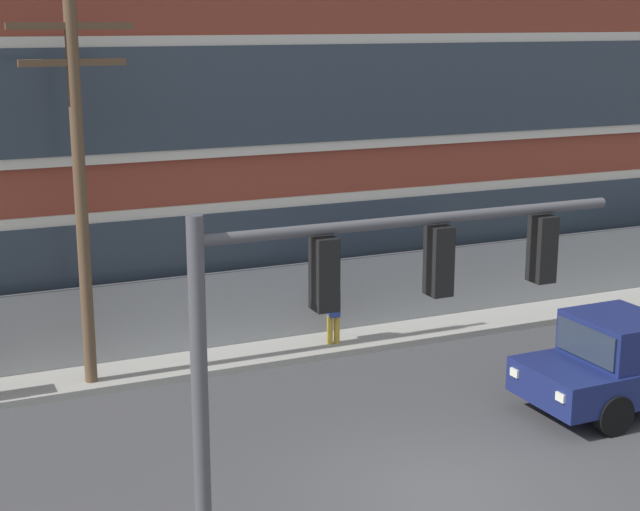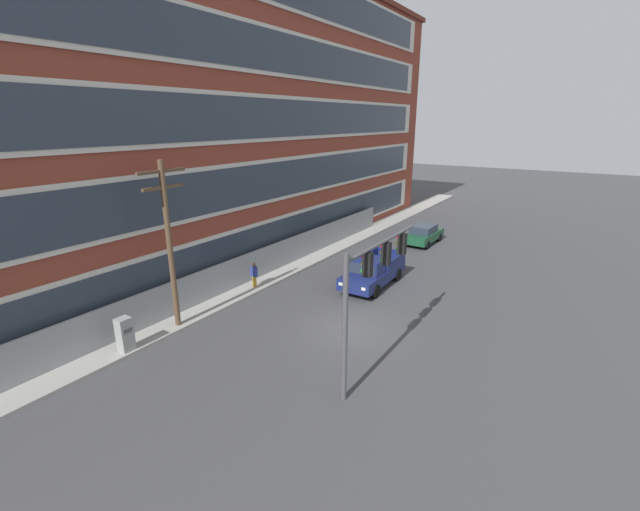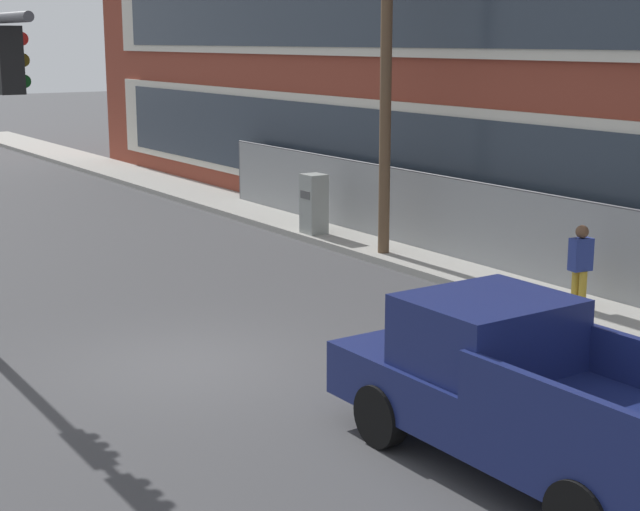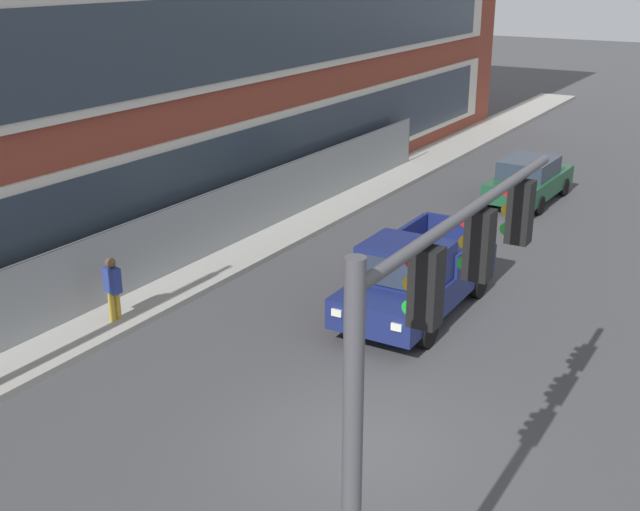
% 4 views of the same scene
% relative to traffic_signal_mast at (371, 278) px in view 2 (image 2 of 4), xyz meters
% --- Properties ---
extents(ground_plane, '(160.00, 160.00, 0.00)m').
position_rel_traffic_signal_mast_xyz_m(ground_plane, '(2.94, 2.45, -4.08)').
color(ground_plane, '#424244').
extents(sidewalk_building_side, '(80.00, 2.11, 0.16)m').
position_rel_traffic_signal_mast_xyz_m(sidewalk_building_side, '(2.94, 10.13, -4.00)').
color(sidewalk_building_side, '#9E9B93').
rests_on(sidewalk_building_side, ground).
extents(brick_mill_building, '(56.11, 8.77, 19.52)m').
position_rel_traffic_signal_mast_xyz_m(brick_mill_building, '(5.34, 15.28, 5.70)').
color(brick_mill_building, brown).
rests_on(brick_mill_building, ground).
extents(chain_link_fence, '(32.22, 0.06, 1.97)m').
position_rel_traffic_signal_mast_xyz_m(chain_link_fence, '(5.95, 10.58, -3.08)').
color(chain_link_fence, gray).
rests_on(chain_link_fence, ground).
extents(traffic_signal_mast, '(5.84, 0.43, 5.55)m').
position_rel_traffic_signal_mast_xyz_m(traffic_signal_mast, '(0.00, 0.00, 0.00)').
color(traffic_signal_mast, '#4C4C51').
rests_on(traffic_signal_mast, ground).
extents(pickup_truck_navy, '(5.45, 2.18, 1.97)m').
position_rel_traffic_signal_mast_xyz_m(pickup_truck_navy, '(8.56, 4.03, -3.14)').
color(pickup_truck_navy, navy).
rests_on(pickup_truck_navy, ground).
extents(sedan_dark_green, '(4.48, 2.00, 1.56)m').
position_rel_traffic_signal_mast_xyz_m(sedan_dark_green, '(19.36, 4.68, -3.28)').
color(sedan_dark_green, '#194C2D').
rests_on(sedan_dark_green, ground).
extents(utility_pole_near_corner, '(2.47, 0.26, 8.03)m').
position_rel_traffic_signal_mast_xyz_m(utility_pole_near_corner, '(-1.43, 9.54, 0.39)').
color(utility_pole_near_corner, brown).
rests_on(utility_pole_near_corner, ground).
extents(electrical_cabinet, '(0.58, 0.54, 1.67)m').
position_rel_traffic_signal_mast_xyz_m(electrical_cabinet, '(-4.24, 9.46, -3.24)').
color(electrical_cabinet, '#939993').
rests_on(electrical_cabinet, ground).
extents(pedestrian_near_cabinet, '(0.32, 0.43, 1.69)m').
position_rel_traffic_signal_mast_xyz_m(pedestrian_near_cabinet, '(4.33, 9.68, -3.10)').
color(pedestrian_near_cabinet, '#B7932D').
rests_on(pedestrian_near_cabinet, ground).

